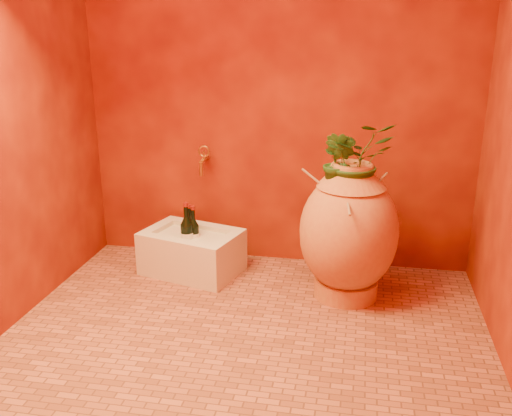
% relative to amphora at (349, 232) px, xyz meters
% --- Properties ---
extents(floor, '(2.50, 2.50, 0.00)m').
position_rel_amphora_xyz_m(floor, '(-0.49, -0.52, -0.40)').
color(floor, '#9C5033').
rests_on(floor, ground).
extents(wall_back, '(2.50, 0.02, 2.50)m').
position_rel_amphora_xyz_m(wall_back, '(-0.49, 0.48, 0.85)').
color(wall_back, '#510A04').
rests_on(wall_back, ground).
extents(amphora, '(0.70, 0.70, 0.81)m').
position_rel_amphora_xyz_m(amphora, '(0.00, 0.00, 0.00)').
color(amphora, '#B16F32').
rests_on(amphora, floor).
extents(stone_basin, '(0.68, 0.56, 0.28)m').
position_rel_amphora_xyz_m(stone_basin, '(-0.99, 0.15, -0.27)').
color(stone_basin, beige).
rests_on(stone_basin, floor).
extents(wine_bottle_a, '(0.08, 0.08, 0.33)m').
position_rel_amphora_xyz_m(wine_bottle_a, '(-1.01, 0.11, -0.13)').
color(wine_bottle_a, black).
rests_on(wine_bottle_a, stone_basin).
extents(wine_bottle_b, '(0.07, 0.07, 0.29)m').
position_rel_amphora_xyz_m(wine_bottle_b, '(-1.01, 0.19, -0.15)').
color(wine_bottle_b, black).
rests_on(wine_bottle_b, stone_basin).
extents(wine_bottle_c, '(0.07, 0.07, 0.30)m').
position_rel_amphora_xyz_m(wine_bottle_c, '(-0.97, 0.15, -0.14)').
color(wine_bottle_c, black).
rests_on(wine_bottle_c, stone_basin).
extents(wall_tap, '(0.08, 0.17, 0.18)m').
position_rel_amphora_xyz_m(wall_tap, '(-0.96, 0.39, 0.30)').
color(wall_tap, '#A37625').
rests_on(wall_tap, wall_back).
extents(plant_main, '(0.50, 0.48, 0.44)m').
position_rel_amphora_xyz_m(plant_main, '(0.02, 0.01, 0.42)').
color(plant_main, '#1D4217').
rests_on(plant_main, amphora).
extents(plant_side, '(0.24, 0.25, 0.35)m').
position_rel_amphora_xyz_m(plant_side, '(-0.07, -0.04, 0.41)').
color(plant_side, '#1D4217').
rests_on(plant_side, amphora).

